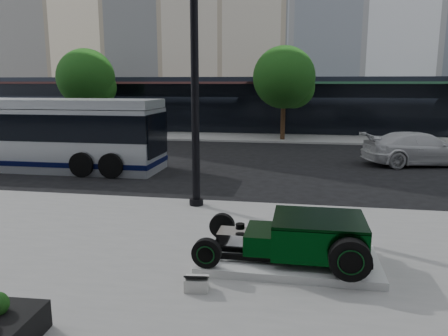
% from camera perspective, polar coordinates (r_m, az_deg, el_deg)
% --- Properties ---
extents(ground, '(120.00, 120.00, 0.00)m').
position_cam_1_polar(ground, '(14.96, 1.46, -2.76)').
color(ground, black).
rests_on(ground, ground).
extents(sidewalk_far, '(70.00, 4.00, 0.12)m').
position_cam_1_polar(sidewalk_far, '(28.67, 5.72, 3.94)').
color(sidewalk_far, gray).
rests_on(sidewalk_far, ground).
extents(street_trees, '(29.80, 3.80, 5.70)m').
position_cam_1_polar(street_trees, '(27.46, 8.14, 11.33)').
color(street_trees, black).
rests_on(street_trees, sidewalk_far).
extents(display_plinth, '(3.40, 1.80, 0.15)m').
position_cam_1_polar(display_plinth, '(8.74, 8.40, -11.77)').
color(display_plinth, silver).
rests_on(display_plinth, sidewalk_near).
extents(hot_rod, '(3.22, 2.00, 0.81)m').
position_cam_1_polar(hot_rod, '(8.55, 10.75, -8.74)').
color(hot_rod, black).
rests_on(hot_rod, display_plinth).
extents(info_plaque, '(0.43, 0.34, 0.31)m').
position_cam_1_polar(info_plaque, '(7.63, -3.59, -14.76)').
color(info_plaque, silver).
rests_on(info_plaque, sidewalk_near).
extents(lamppost, '(0.40, 0.40, 7.25)m').
position_cam_1_polar(lamppost, '(12.15, -3.82, 10.57)').
color(lamppost, black).
rests_on(lamppost, sidewalk_near).
extents(transit_bus, '(12.12, 2.88, 2.92)m').
position_cam_1_polar(transit_bus, '(20.39, -24.95, 4.15)').
color(transit_bus, silver).
rests_on(transit_bus, ground).
extents(white_sedan, '(5.34, 3.14, 1.45)m').
position_cam_1_polar(white_sedan, '(21.10, 24.28, 2.31)').
color(white_sedan, silver).
rests_on(white_sedan, ground).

